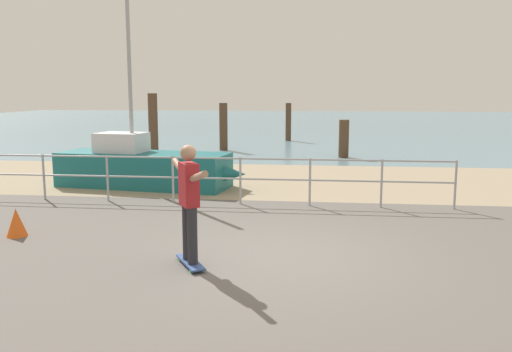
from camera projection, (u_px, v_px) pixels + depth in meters
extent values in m
cube|color=#605B56|center=(276.00, 279.00, 7.05)|extent=(24.00, 10.00, 0.04)
cube|color=tan|center=(299.00, 180.00, 14.90)|extent=(24.00, 6.00, 0.04)
cube|color=slate|center=(312.00, 123.00, 42.37)|extent=(72.00, 50.00, 0.04)
cylinder|color=#9EA0A5|center=(44.00, 177.00, 12.14)|extent=(0.05, 0.05, 1.05)
cylinder|color=#9EA0A5|center=(107.00, 179.00, 11.96)|extent=(0.05, 0.05, 1.05)
cylinder|color=#9EA0A5|center=(173.00, 180.00, 11.79)|extent=(0.05, 0.05, 1.05)
cylinder|color=#9EA0A5|center=(240.00, 181.00, 11.62)|extent=(0.05, 0.05, 1.05)
cylinder|color=#9EA0A5|center=(310.00, 183.00, 11.44)|extent=(0.05, 0.05, 1.05)
cylinder|color=#9EA0A5|center=(382.00, 184.00, 11.27)|extent=(0.05, 0.05, 1.05)
cylinder|color=#9EA0A5|center=(455.00, 185.00, 11.10)|extent=(0.05, 0.05, 1.05)
cylinder|color=#9EA0A5|center=(172.00, 158.00, 11.71)|extent=(12.03, 0.04, 0.04)
cylinder|color=#9EA0A5|center=(173.00, 177.00, 11.78)|extent=(12.03, 0.04, 0.04)
cube|color=#19666B|center=(144.00, 170.00, 13.78)|extent=(4.56, 2.03, 0.90)
cone|color=#19666B|center=(225.00, 173.00, 13.22)|extent=(1.20, 0.92, 0.77)
cylinder|color=#9EA0A5|center=(130.00, 70.00, 13.47)|extent=(0.10, 0.10, 4.16)
cube|color=silver|center=(122.00, 142.00, 13.83)|extent=(1.32, 1.07, 0.50)
cube|color=#334C8C|center=(190.00, 262.00, 7.54)|extent=(0.58, 0.79, 0.02)
cylinder|color=#3FBF59|center=(202.00, 270.00, 7.33)|extent=(0.06, 0.07, 0.06)
cylinder|color=#3FBF59|center=(191.00, 272.00, 7.26)|extent=(0.06, 0.07, 0.06)
cylinder|color=#3FBF59|center=(190.00, 259.00, 7.83)|extent=(0.06, 0.07, 0.06)
cylinder|color=#3FBF59|center=(180.00, 260.00, 7.77)|extent=(0.06, 0.07, 0.06)
cylinder|color=#26262B|center=(192.00, 236.00, 7.37)|extent=(0.14, 0.14, 0.80)
cylinder|color=#26262B|center=(187.00, 232.00, 7.58)|extent=(0.14, 0.14, 0.80)
cube|color=maroon|center=(189.00, 185.00, 7.37)|extent=(0.36, 0.41, 0.60)
sphere|color=#9E755B|center=(188.00, 153.00, 7.30)|extent=(0.22, 0.22, 0.22)
cylinder|color=#9E755B|center=(199.00, 176.00, 6.94)|extent=(0.36, 0.52, 0.23)
cylinder|color=#9E755B|center=(180.00, 168.00, 7.74)|extent=(0.36, 0.52, 0.23)
cylinder|color=#513826|center=(153.00, 124.00, 20.76)|extent=(0.36, 0.36, 2.38)
cylinder|color=#513826|center=(223.00, 127.00, 22.30)|extent=(0.34, 0.34, 1.98)
cylinder|color=#513826|center=(288.00, 122.00, 26.57)|extent=(0.28, 0.28, 1.89)
cylinder|color=#513826|center=(344.00, 139.00, 19.88)|extent=(0.37, 0.37, 1.42)
cone|color=#E55919|center=(16.00, 223.00, 9.05)|extent=(0.36, 0.36, 0.50)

